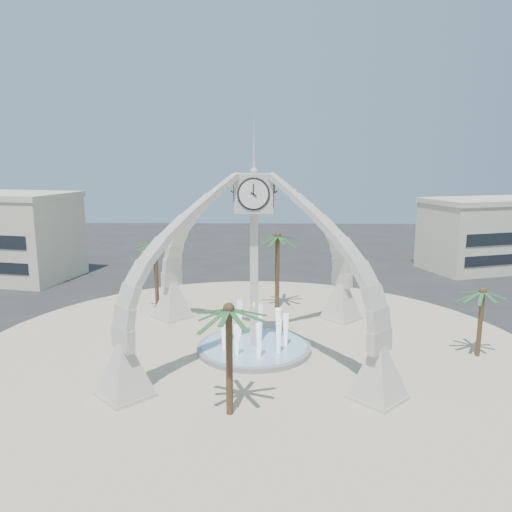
{
  "coord_description": "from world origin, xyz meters",
  "views": [
    {
      "loc": [
        0.93,
        -33.03,
        13.29
      ],
      "look_at": [
        0.08,
        2.0,
        6.41
      ],
      "focal_mm": 35.0,
      "sensor_mm": 36.0,
      "label": 1
    }
  ],
  "objects_px": {
    "palm_east": "(483,292)",
    "palm_south": "(229,310)",
    "palm_north": "(277,237)",
    "clock_tower": "(254,260)",
    "fountain": "(254,347)",
    "palm_west": "(155,243)"
  },
  "relations": [
    {
      "from": "clock_tower",
      "to": "palm_south",
      "type": "bearing_deg",
      "value": -96.68
    },
    {
      "from": "palm_south",
      "to": "palm_north",
      "type": "bearing_deg",
      "value": 81.57
    },
    {
      "from": "palm_west",
      "to": "palm_north",
      "type": "xyz_separation_m",
      "value": [
        10.41,
        1.62,
        0.35
      ]
    },
    {
      "from": "palm_east",
      "to": "palm_south",
      "type": "xyz_separation_m",
      "value": [
        -16.29,
        -8.25,
        1.19
      ]
    },
    {
      "from": "clock_tower",
      "to": "palm_west",
      "type": "xyz_separation_m",
      "value": [
        -8.65,
        8.43,
        -0.29
      ]
    },
    {
      "from": "palm_east",
      "to": "palm_west",
      "type": "height_order",
      "value": "palm_west"
    },
    {
      "from": "clock_tower",
      "to": "palm_east",
      "type": "relative_size",
      "value": 3.44
    },
    {
      "from": "clock_tower",
      "to": "palm_east",
      "type": "height_order",
      "value": "clock_tower"
    },
    {
      "from": "clock_tower",
      "to": "palm_north",
      "type": "distance_m",
      "value": 10.2
    },
    {
      "from": "palm_north",
      "to": "palm_south",
      "type": "bearing_deg",
      "value": -98.43
    },
    {
      "from": "fountain",
      "to": "palm_east",
      "type": "height_order",
      "value": "palm_east"
    },
    {
      "from": "fountain",
      "to": "palm_west",
      "type": "xyz_separation_m",
      "value": [
        -8.65,
        8.43,
        5.91
      ]
    },
    {
      "from": "palm_north",
      "to": "clock_tower",
      "type": "bearing_deg",
      "value": -99.97
    },
    {
      "from": "fountain",
      "to": "palm_west",
      "type": "distance_m",
      "value": 13.45
    },
    {
      "from": "palm_north",
      "to": "fountain",
      "type": "bearing_deg",
      "value": -99.97
    },
    {
      "from": "fountain",
      "to": "palm_east",
      "type": "bearing_deg",
      "value": -2.36
    },
    {
      "from": "palm_east",
      "to": "palm_west",
      "type": "distance_m",
      "value": 25.62
    },
    {
      "from": "palm_north",
      "to": "palm_south",
      "type": "relative_size",
      "value": 1.14
    },
    {
      "from": "fountain",
      "to": "palm_east",
      "type": "relative_size",
      "value": 1.54
    },
    {
      "from": "clock_tower",
      "to": "palm_north",
      "type": "bearing_deg",
      "value": 80.03
    },
    {
      "from": "palm_east",
      "to": "palm_north",
      "type": "height_order",
      "value": "palm_north"
    },
    {
      "from": "palm_north",
      "to": "palm_east",
      "type": "bearing_deg",
      "value": -38.37
    }
  ]
}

